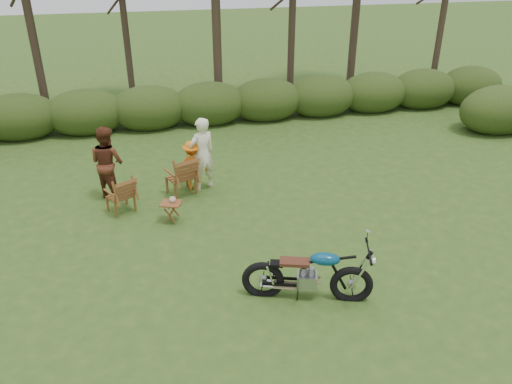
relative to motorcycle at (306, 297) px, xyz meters
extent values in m
plane|color=#2A4918|center=(-0.19, 0.71, 0.00)|extent=(80.00, 80.00, 0.00)
cylinder|color=#35271D|center=(-5.69, 11.81, 3.60)|extent=(0.28, 0.28, 7.20)
cylinder|color=#35271D|center=(-2.69, 12.91, 3.15)|extent=(0.24, 0.24, 6.30)
cylinder|color=#35271D|center=(0.31, 10.71, 3.83)|extent=(0.30, 0.30, 7.65)
cylinder|color=#35271D|center=(3.31, 11.81, 3.24)|extent=(0.26, 0.26, 6.48)
cylinder|color=#35271D|center=(8.81, 10.71, 3.42)|extent=(0.24, 0.24, 6.84)
ellipsoid|color=#253D16|center=(-6.19, 9.71, 0.63)|extent=(2.52, 1.68, 1.51)
ellipsoid|color=#253D16|center=(-4.19, 9.71, 0.63)|extent=(2.52, 1.68, 1.51)
ellipsoid|color=#253D16|center=(-2.19, 9.71, 0.63)|extent=(2.52, 1.68, 1.51)
ellipsoid|color=#253D16|center=(-0.19, 9.71, 0.63)|extent=(2.52, 1.68, 1.51)
ellipsoid|color=#253D16|center=(1.81, 9.71, 0.63)|extent=(2.52, 1.68, 1.51)
ellipsoid|color=#253D16|center=(3.81, 9.71, 0.63)|extent=(2.52, 1.68, 1.51)
ellipsoid|color=#253D16|center=(5.81, 9.71, 0.63)|extent=(2.52, 1.68, 1.51)
ellipsoid|color=#253D16|center=(7.81, 9.71, 0.63)|extent=(2.52, 1.68, 1.51)
ellipsoid|color=#253D16|center=(9.81, 9.71, 0.63)|extent=(2.52, 1.68, 1.51)
ellipsoid|color=#253D16|center=(8.81, 6.71, 0.68)|extent=(2.70, 1.80, 1.62)
imported|color=#EFDEC5|center=(-2.00, 3.22, 0.52)|extent=(0.17, 0.17, 0.11)
imported|color=#F2EDC7|center=(-1.12, 4.68, 0.00)|extent=(0.79, 0.67, 1.85)
imported|color=#582919|center=(-3.37, 4.79, 0.00)|extent=(1.09, 1.08, 1.78)
imported|color=orange|center=(-1.37, 4.72, 0.00)|extent=(0.88, 0.58, 1.27)
camera|label=1|loc=(-2.49, -6.56, 5.58)|focal=35.00mm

